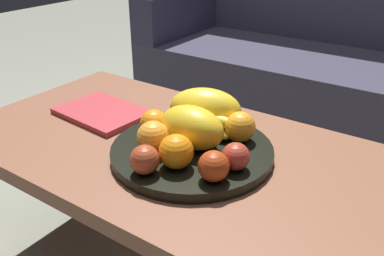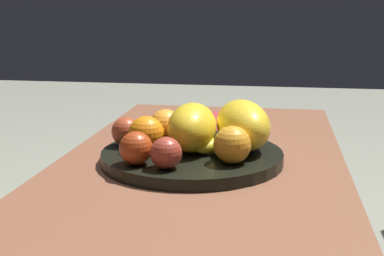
{
  "view_description": "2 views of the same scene",
  "coord_description": "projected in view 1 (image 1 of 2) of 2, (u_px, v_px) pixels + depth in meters",
  "views": [
    {
      "loc": [
        0.53,
        -0.73,
        0.94
      ],
      "look_at": [
        0.03,
        -0.02,
        0.51
      ],
      "focal_mm": 39.16,
      "sensor_mm": 36.0,
      "label": 1
    },
    {
      "loc": [
        1.11,
        0.16,
        0.76
      ],
      "look_at": [
        0.03,
        -0.02,
        0.51
      ],
      "focal_mm": 49.74,
      "sensor_mm": 36.0,
      "label": 2
    }
  ],
  "objects": [
    {
      "name": "apple_front",
      "position": [
        214.0,
        166.0,
        0.86
      ],
      "size": [
        0.07,
        0.07,
        0.07
      ],
      "primitive_type": "sphere",
      "color": "#A93A15",
      "rests_on": "fruit_bowl"
    },
    {
      "name": "fruit_bowl",
      "position": [
        192.0,
        151.0,
        1.0
      ],
      "size": [
        0.39,
        0.39,
        0.03
      ],
      "primitive_type": "cylinder",
      "color": "black",
      "rests_on": "coffee_table"
    },
    {
      "name": "melon_smaller_beside",
      "position": [
        206.0,
        109.0,
        1.07
      ],
      "size": [
        0.21,
        0.16,
        0.11
      ],
      "primitive_type": "ellipsoid",
      "rotation": [
        0.0,
        0.0,
        0.36
      ],
      "color": "yellow",
      "rests_on": "fruit_bowl"
    },
    {
      "name": "coffee_table",
      "position": [
        185.0,
        165.0,
        1.06
      ],
      "size": [
        1.22,
        0.62,
        0.44
      ],
      "color": "brown",
      "rests_on": "ground_plane"
    },
    {
      "name": "banana_bunch",
      "position": [
        208.0,
        126.0,
        1.04
      ],
      "size": [
        0.16,
        0.13,
        0.06
      ],
      "color": "yellow",
      "rests_on": "fruit_bowl"
    },
    {
      "name": "apple_right",
      "position": [
        145.0,
        160.0,
        0.88
      ],
      "size": [
        0.06,
        0.06,
        0.06
      ],
      "primitive_type": "sphere",
      "color": "#A74023",
      "rests_on": "fruit_bowl"
    },
    {
      "name": "orange_front",
      "position": [
        176.0,
        152.0,
        0.9
      ],
      "size": [
        0.08,
        0.08,
        0.08
      ],
      "primitive_type": "sphere",
      "color": "orange",
      "rests_on": "fruit_bowl"
    },
    {
      "name": "apple_left",
      "position": [
        236.0,
        157.0,
        0.89
      ],
      "size": [
        0.06,
        0.06,
        0.06
      ],
      "primitive_type": "sphere",
      "color": "#A63928",
      "rests_on": "fruit_bowl"
    },
    {
      "name": "melon_large_front",
      "position": [
        192.0,
        127.0,
        0.97
      ],
      "size": [
        0.17,
        0.11,
        0.1
      ],
      "primitive_type": "ellipsoid",
      "rotation": [
        0.0,
        0.0,
        0.02
      ],
      "color": "yellow",
      "rests_on": "fruit_bowl"
    },
    {
      "name": "orange_left",
      "position": [
        240.0,
        127.0,
        1.01
      ],
      "size": [
        0.07,
        0.07,
        0.07
      ],
      "primitive_type": "sphere",
      "color": "orange",
      "rests_on": "fruit_bowl"
    },
    {
      "name": "couch",
      "position": [
        326.0,
        72.0,
        1.96
      ],
      "size": [
        1.7,
        0.7,
        0.9
      ],
      "color": "#383547",
      "rests_on": "ground_plane"
    },
    {
      "name": "magazine",
      "position": [
        102.0,
        112.0,
        1.22
      ],
      "size": [
        0.26,
        0.2,
        0.02
      ],
      "primitive_type": "cube",
      "rotation": [
        0.0,
        0.0,
        -0.08
      ],
      "color": "#B4353D",
      "rests_on": "coffee_table"
    },
    {
      "name": "orange_right",
      "position": [
        154.0,
        123.0,
        1.03
      ],
      "size": [
        0.07,
        0.07,
        0.07
      ],
      "primitive_type": "sphere",
      "color": "orange",
      "rests_on": "fruit_bowl"
    },
    {
      "name": "orange_back",
      "position": [
        153.0,
        137.0,
        0.96
      ],
      "size": [
        0.08,
        0.08,
        0.08
      ],
      "primitive_type": "sphere",
      "color": "orange",
      "rests_on": "fruit_bowl"
    }
  ]
}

